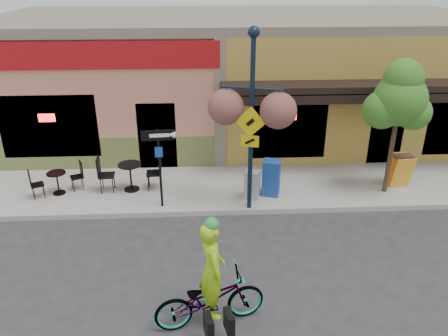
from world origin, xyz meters
The scene contains 14 objects.
ground centered at (0.00, 0.00, 0.00)m, with size 90.00×90.00×0.00m, color #2D2D30.
sidewalk centered at (0.00, 2.00, 0.07)m, with size 24.00×3.00×0.15m, color #9E9B93.
curb centered at (0.00, 0.55, 0.07)m, with size 24.00×0.12×0.15m, color #A8A59E.
building centered at (0.00, 7.50, 2.25)m, with size 18.20×8.20×4.50m, color tan, non-canonical shape.
bicycle centered at (-1.51, -3.36, 0.54)m, with size 0.72×2.05×1.08m, color maroon.
cyclist_rider centered at (-1.46, -3.36, 0.95)m, with size 0.69×0.45×1.90m, color #A0D916.
lamp_post centered at (-0.35, 0.65, 2.51)m, with size 1.51×0.60×4.72m, color #111F35, non-canonical shape.
one_way_sign centered at (-2.70, 0.85, 1.25)m, with size 0.84×0.18×2.20m, color black, non-canonical shape.
cafe_set_left centered at (-5.72, 1.74, 0.58)m, with size 1.42×0.71×0.85m, color black, non-canonical shape.
cafe_set_right centered at (-3.67, 1.85, 0.68)m, with size 1.78×0.89×1.07m, color black, non-canonical shape.
newspaper_box_blue centered at (0.34, 1.36, 0.67)m, with size 0.47×0.42×1.04m, color #194097, non-canonical shape.
newspaper_box_grey centered at (-0.22, 1.19, 0.56)m, with size 0.38×0.34×0.81m, color #A5A5A5, non-canonical shape.
street_tree centered at (3.68, 1.37, 2.08)m, with size 1.50×1.50×3.86m, color #3D7A26, non-canonical shape.
sandwich_board centered at (4.22, 1.53, 0.64)m, with size 0.59×0.43×0.98m, color #FFA428, non-canonical shape.
Camera 1 is at (-1.58, -9.62, 6.03)m, focal length 35.00 mm.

